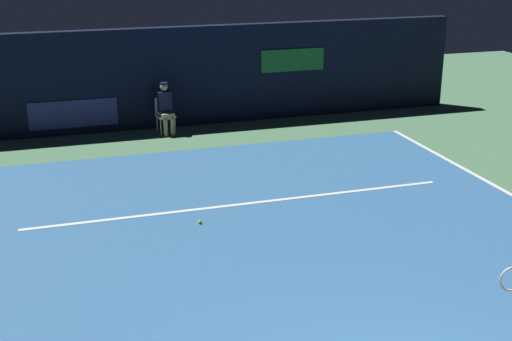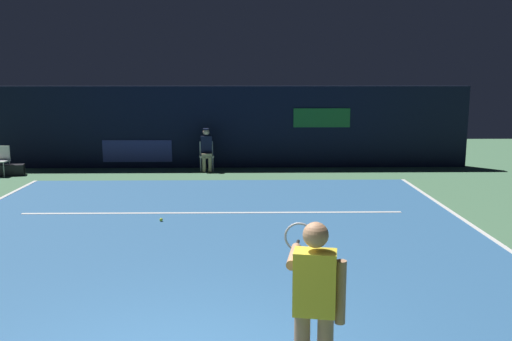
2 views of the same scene
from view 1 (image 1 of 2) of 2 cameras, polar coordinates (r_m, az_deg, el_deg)
ground_plane at (r=11.61m, az=1.78°, el=-6.32°), size 31.38×31.38×0.00m
court_surface at (r=11.60m, az=1.78°, el=-6.30°), size 10.47×11.44×0.01m
line_service at (r=13.35m, az=-1.03°, el=-2.75°), size 8.17×0.10×0.01m
back_wall at (r=18.63m, az=-6.37°, el=7.57°), size 15.68×0.33×2.60m
line_judge_on_chair at (r=17.96m, az=-7.38°, el=5.10°), size 0.48×0.56×1.32m
tennis_ball at (r=12.51m, az=-4.59°, el=-4.19°), size 0.07×0.07×0.07m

